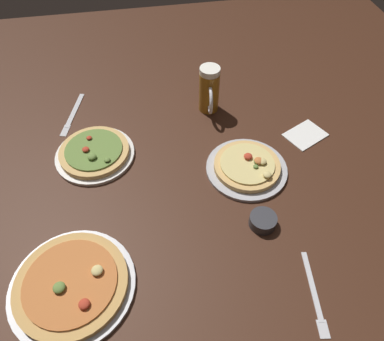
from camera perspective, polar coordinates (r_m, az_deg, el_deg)
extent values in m
cube|color=#3D2114|center=(1.19, 0.00, -1.09)|extent=(2.40, 2.40, 0.03)
cylinder|color=#B2B2B7|center=(1.02, -18.44, -17.06)|extent=(0.33, 0.33, 0.01)
cylinder|color=tan|center=(1.01, -18.65, -16.72)|extent=(0.29, 0.29, 0.02)
cylinder|color=#C67038|center=(1.00, -18.83, -16.44)|extent=(0.24, 0.24, 0.01)
ellipsoid|color=olive|center=(0.99, -20.39, -17.05)|extent=(0.03, 0.03, 0.02)
ellipsoid|color=#B73823|center=(0.96, -16.78, -19.66)|extent=(0.03, 0.03, 0.01)
ellipsoid|color=#DBC67A|center=(0.98, -14.86, -15.11)|extent=(0.03, 0.03, 0.02)
cylinder|color=silver|center=(1.27, -15.14, 2.44)|extent=(0.27, 0.27, 0.01)
cylinder|color=tan|center=(1.26, -15.27, 2.90)|extent=(0.24, 0.24, 0.02)
cylinder|color=olive|center=(1.25, -15.38, 3.27)|extent=(0.19, 0.19, 0.01)
ellipsoid|color=olive|center=(1.20, -13.34, 1.66)|extent=(0.02, 0.02, 0.01)
ellipsoid|color=olive|center=(1.22, -15.63, 2.15)|extent=(0.03, 0.03, 0.01)
ellipsoid|color=#B73823|center=(1.29, -16.05, 5.02)|extent=(0.02, 0.02, 0.01)
ellipsoid|color=#B73823|center=(1.25, -16.56, 3.25)|extent=(0.02, 0.02, 0.01)
cylinder|color=#B2B2B7|center=(1.20, 8.65, 0.28)|extent=(0.27, 0.27, 0.01)
cylinder|color=tan|center=(1.19, 8.74, 0.75)|extent=(0.22, 0.22, 0.02)
cylinder|color=#DBC67A|center=(1.18, 8.80, 1.13)|extent=(0.18, 0.18, 0.01)
ellipsoid|color=#DBC67A|center=(1.18, 11.10, 1.44)|extent=(0.03, 0.03, 0.01)
ellipsoid|color=olive|center=(1.17, 10.11, 0.63)|extent=(0.02, 0.02, 0.01)
ellipsoid|color=olive|center=(1.18, 10.41, 1.48)|extent=(0.03, 0.03, 0.01)
ellipsoid|color=#DBC67A|center=(1.15, 11.87, -0.65)|extent=(0.03, 0.03, 0.01)
ellipsoid|color=#C67038|center=(1.18, 10.55, 1.53)|extent=(0.03, 0.03, 0.02)
ellipsoid|color=#B73823|center=(1.19, 8.92, 2.24)|extent=(0.03, 0.03, 0.01)
cylinder|color=#9E6619|center=(1.37, 2.72, 12.42)|extent=(0.08, 0.08, 0.16)
cylinder|color=white|center=(1.31, 2.87, 15.56)|extent=(0.07, 0.07, 0.02)
torus|color=silver|center=(1.33, 2.90, 11.12)|extent=(0.02, 0.10, 0.10)
cylinder|color=#333338|center=(1.07, 11.19, -7.84)|extent=(0.08, 0.08, 0.03)
cube|color=white|center=(1.36, 17.59, 5.47)|extent=(0.17, 0.15, 0.01)
cube|color=silver|center=(1.03, 18.57, -16.87)|extent=(0.04, 0.19, 0.01)
cube|color=silver|center=(1.00, 20.17, -22.56)|extent=(0.03, 0.05, 0.00)
cube|color=silver|center=(1.48, -18.15, 9.15)|extent=(0.07, 0.20, 0.01)
cube|color=silver|center=(1.40, -19.52, 6.06)|extent=(0.04, 0.06, 0.00)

